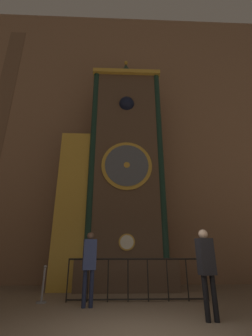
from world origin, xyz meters
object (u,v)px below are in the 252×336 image
clock_tower (118,173)px  stanchion_post (43,290)px  visitor_far (206,264)px  visitor_near (89,261)px

clock_tower → stanchion_post: size_ratio=11.21×
visitor_far → stanchion_post: 4.51m
visitor_far → stanchion_post: bearing=142.4°
visitor_near → visitor_far: bearing=-38.6°
stanchion_post → visitor_far: bearing=-25.4°
visitor_near → stanchion_post: size_ratio=1.91×
clock_tower → visitor_near: bearing=-105.3°
clock_tower → stanchion_post: (-2.06, -2.04, -4.17)m
visitor_far → visitor_near: bearing=142.2°
visitor_near → stanchion_post: visitor_near is taller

